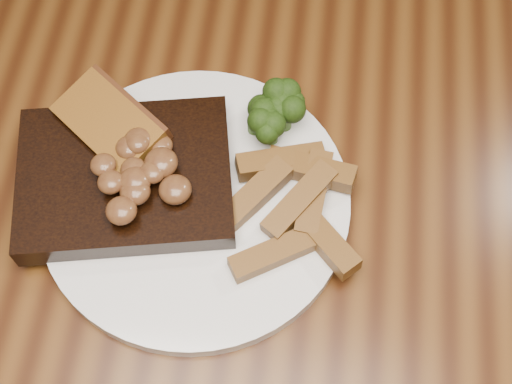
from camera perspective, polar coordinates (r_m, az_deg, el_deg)
ground at (r=1.37m, az=0.24°, el=-14.33°), size 4.50×4.50×0.00m
dining_table at (r=0.74m, az=0.43°, el=-3.30°), size 1.60×0.90×0.75m
plate at (r=0.65m, az=-4.85°, el=-0.85°), size 0.34×0.34×0.01m
steak at (r=0.65m, az=-10.38°, el=1.09°), size 0.21×0.18×0.03m
steak_bone at (r=0.63m, az=-11.49°, el=-4.31°), size 0.15×0.04×0.02m
mushroom_pile at (r=0.62m, az=-9.79°, el=1.67°), size 0.08×0.08×0.03m
garlic_bread at (r=0.68m, az=-11.33°, el=4.43°), size 0.11×0.10×0.02m
potato_wedges at (r=0.63m, az=1.94°, el=-0.99°), size 0.10×0.10×0.02m
broccoli_cluster at (r=0.66m, az=1.62°, el=6.03°), size 0.07×0.07×0.04m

